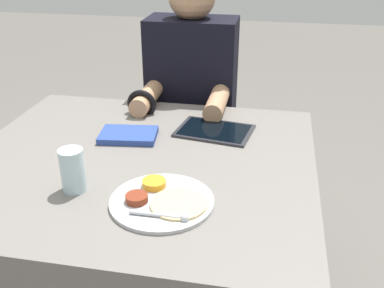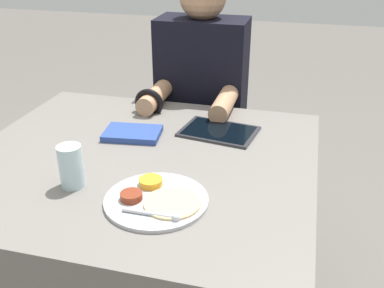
{
  "view_description": "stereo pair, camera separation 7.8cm",
  "coord_description": "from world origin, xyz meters",
  "px_view_note": "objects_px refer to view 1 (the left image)",
  "views": [
    {
      "loc": [
        0.38,
        -1.13,
        1.35
      ],
      "look_at": [
        0.16,
        0.01,
        0.78
      ],
      "focal_mm": 42.0,
      "sensor_mm": 36.0,
      "label": 1
    },
    {
      "loc": [
        0.46,
        -1.11,
        1.35
      ],
      "look_at": [
        0.16,
        0.01,
        0.78
      ],
      "focal_mm": 42.0,
      "sensor_mm": 36.0,
      "label": 2
    }
  ],
  "objects_px": {
    "thali_tray": "(162,201)",
    "drinking_glass": "(73,170)",
    "person_diner": "(192,125)",
    "red_notebook": "(128,136)",
    "tablet_device": "(214,131)"
  },
  "relations": [
    {
      "from": "thali_tray",
      "to": "drinking_glass",
      "type": "bearing_deg",
      "value": 175.35
    },
    {
      "from": "person_diner",
      "to": "drinking_glass",
      "type": "bearing_deg",
      "value": -100.71
    },
    {
      "from": "red_notebook",
      "to": "drinking_glass",
      "type": "xyz_separation_m",
      "value": [
        -0.04,
        -0.33,
        0.05
      ]
    },
    {
      "from": "thali_tray",
      "to": "tablet_device",
      "type": "bearing_deg",
      "value": 81.58
    },
    {
      "from": "thali_tray",
      "to": "tablet_device",
      "type": "relative_size",
      "value": 0.98
    },
    {
      "from": "red_notebook",
      "to": "tablet_device",
      "type": "bearing_deg",
      "value": 20.33
    },
    {
      "from": "red_notebook",
      "to": "thali_tray",
      "type": "bearing_deg",
      "value": -60.02
    },
    {
      "from": "thali_tray",
      "to": "drinking_glass",
      "type": "relative_size",
      "value": 2.26
    },
    {
      "from": "red_notebook",
      "to": "tablet_device",
      "type": "xyz_separation_m",
      "value": [
        0.27,
        0.1,
        -0.0
      ]
    },
    {
      "from": "red_notebook",
      "to": "drinking_glass",
      "type": "relative_size",
      "value": 1.68
    },
    {
      "from": "tablet_device",
      "to": "drinking_glass",
      "type": "height_order",
      "value": "drinking_glass"
    },
    {
      "from": "person_diner",
      "to": "tablet_device",
      "type": "bearing_deg",
      "value": -68.34
    },
    {
      "from": "thali_tray",
      "to": "tablet_device",
      "type": "height_order",
      "value": "thali_tray"
    },
    {
      "from": "tablet_device",
      "to": "drinking_glass",
      "type": "relative_size",
      "value": 2.3
    },
    {
      "from": "thali_tray",
      "to": "red_notebook",
      "type": "relative_size",
      "value": 1.34
    }
  ]
}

